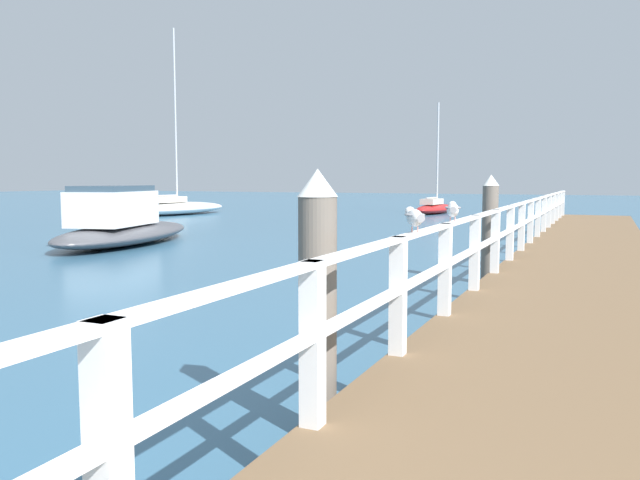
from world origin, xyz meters
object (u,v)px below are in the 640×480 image
Objects in this scene: dock_piling_near at (318,304)px; boat_2 at (122,225)px; seagull_background at (453,209)px; seagull_foreground at (414,217)px; boat_1 at (435,207)px; dock_piling_far at (490,229)px; boat_3 at (171,207)px.

boat_2 is at bearing 136.82° from dock_piling_near.
boat_2 reaches higher than seagull_background.
boat_1 reaches higher than seagull_foreground.
dock_piling_near and dock_piling_far have the same top height.
seagull_foreground is 0.07× the size of boat_1.
seagull_foreground is 0.04× the size of boat_3.
dock_piling_far is 4.84m from seagull_background.
boat_3 is (-8.11, 12.92, -0.16)m from boat_2.
dock_piling_near is at bearing 122.94° from boat_2.
boat_1 is at bearing 73.49° from seagull_foreground.
dock_piling_near is at bearing -112.21° from seagull_background.
dock_piling_far is 0.20× the size of boat_3.
dock_piling_far is 23.42m from boat_1.
seagull_background is 13.51m from boat_2.
boat_3 is (-12.36, -6.87, 0.06)m from boat_1.
seagull_foreground is at bearing 127.49° from boat_2.
seagull_background is at bearing 59.80° from seagull_foreground.
dock_piling_near is 2.79m from seagull_background.
dock_piling_near is at bearing -39.87° from boat_3.
boat_2 is at bearing 166.14° from dock_piling_far.
dock_piling_far reaches higher than boat_2.
boat_2 is at bearing 111.24° from seagull_foreground.
seagull_background is 0.05× the size of boat_3.
dock_piling_near is at bearing -71.06° from boat_1.
boat_2 is (-11.22, 7.47, -1.01)m from seagull_background.
boat_1 reaches higher than dock_piling_far.
boat_2 is (-4.25, -19.79, 0.22)m from boat_1.
seagull_foreground is at bearing 72.71° from dock_piling_near.
dock_piling_near is at bearing -137.41° from seagull_foreground.
seagull_foreground is 0.06× the size of boat_2.
dock_piling_far is 0.33× the size of boat_1.
boat_3 is at bearing 101.32° from seagull_foreground.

